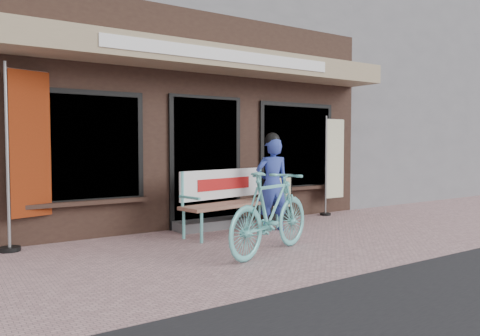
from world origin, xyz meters
TOP-DOWN VIEW (x-y plane):
  - ground at (0.00, 0.00)m, footprint 70.00×70.00m
  - storefront at (0.00, 4.96)m, footprint 7.00×6.77m
  - neighbor_right_near at (8.50, 5.50)m, footprint 10.00×7.00m
  - bench at (0.03, 1.30)m, footprint 1.88×0.81m
  - person at (0.70, 1.06)m, footprint 0.62×0.50m
  - bicycle at (-0.29, -0.20)m, footprint 1.82×1.07m
  - nobori_red at (-2.80, 1.86)m, footprint 0.73×0.34m
  - nobori_cream at (2.74, 1.74)m, footprint 0.57×0.22m
  - menu_stand at (1.38, 1.69)m, footprint 0.44×0.14m

SIDE VIEW (x-z plane):
  - ground at x=0.00m, z-range 0.00..0.00m
  - menu_stand at x=1.38m, z-range 0.01..0.87m
  - bicycle at x=-0.29m, z-range 0.00..1.06m
  - bench at x=0.03m, z-range 0.09..1.08m
  - person at x=0.70m, z-range -0.01..1.56m
  - nobori_cream at x=2.74m, z-range 0.03..1.97m
  - nobori_red at x=-2.80m, z-range 0.04..2.49m
  - neighbor_right_near at x=8.50m, z-range 0.00..5.60m
  - storefront at x=0.00m, z-range -0.01..5.99m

